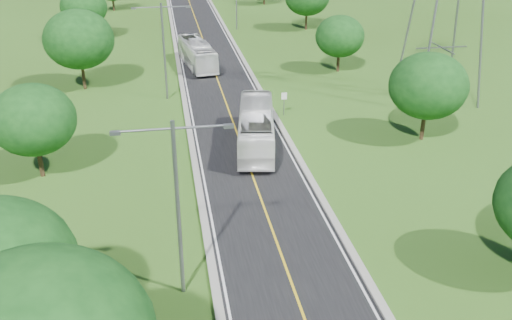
{
  "coord_description": "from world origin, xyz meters",
  "views": [
    {
      "loc": [
        -6.27,
        -13.64,
        19.74
      ],
      "look_at": [
        -0.31,
        21.78,
        3.0
      ],
      "focal_mm": 40.0,
      "sensor_mm": 36.0,
      "label": 1
    }
  ],
  "objects": [
    {
      "name": "tree_rc",
      "position": [
        15.0,
        52.0,
        4.33
      ],
      "size": [
        5.88,
        5.88,
        6.84
      ],
      "color": "black",
      "rests_on": "ground"
    },
    {
      "name": "road",
      "position": [
        0.0,
        66.0,
        0.03
      ],
      "size": [
        8.0,
        150.0,
        0.06
      ],
      "primitive_type": "cube",
      "color": "black",
      "rests_on": "ground"
    },
    {
      "name": "bus_inbound",
      "position": [
        -1.88,
        56.98,
        1.68
      ],
      "size": [
        4.33,
        11.89,
        3.24
      ],
      "primitive_type": "imported",
      "rotation": [
        0.0,
        0.0,
        0.14
      ],
      "color": "white",
      "rests_on": "road"
    },
    {
      "name": "tree_rb",
      "position": [
        16.0,
        30.0,
        4.95
      ],
      "size": [
        6.72,
        6.72,
        7.82
      ],
      "color": "black",
      "rests_on": "ground"
    },
    {
      "name": "curb_right",
      "position": [
        4.25,
        66.0,
        0.11
      ],
      "size": [
        0.5,
        150.0,
        0.22
      ],
      "primitive_type": "cube",
      "color": "gray",
      "rests_on": "ground"
    },
    {
      "name": "ground",
      "position": [
        0.0,
        60.0,
        0.0
      ],
      "size": [
        260.0,
        260.0,
        0.0
      ],
      "primitive_type": "plane",
      "color": "#2F5116",
      "rests_on": "ground"
    },
    {
      "name": "bus_outbound",
      "position": [
        1.25,
        30.89,
        1.76
      ],
      "size": [
        4.87,
        12.51,
        3.4
      ],
      "primitive_type": "imported",
      "rotation": [
        0.0,
        0.0,
        2.97
      ],
      "color": "white",
      "rests_on": "road"
    },
    {
      "name": "streetlight_near_left",
      "position": [
        -6.0,
        12.0,
        5.94
      ],
      "size": [
        5.9,
        0.25,
        10.0
      ],
      "color": "slate",
      "rests_on": "ground"
    },
    {
      "name": "tree_ld",
      "position": [
        -17.0,
        74.0,
        4.95
      ],
      "size": [
        6.72,
        6.72,
        7.82
      ],
      "color": "black",
      "rests_on": "ground"
    },
    {
      "name": "curb_left",
      "position": [
        -4.25,
        66.0,
        0.11
      ],
      "size": [
        0.5,
        150.0,
        0.22
      ],
      "primitive_type": "cube",
      "color": "gray",
      "rests_on": "ground"
    },
    {
      "name": "tree_lb",
      "position": [
        -16.0,
        28.0,
        4.64
      ],
      "size": [
        6.3,
        6.3,
        7.33
      ],
      "color": "black",
      "rests_on": "ground"
    },
    {
      "name": "streetlight_mid_left",
      "position": [
        -6.0,
        45.0,
        5.94
      ],
      "size": [
        5.9,
        0.25,
        10.0
      ],
      "color": "slate",
      "rests_on": "ground"
    },
    {
      "name": "tree_lc",
      "position": [
        -15.0,
        50.0,
        5.58
      ],
      "size": [
        7.56,
        7.56,
        8.79
      ],
      "color": "black",
      "rests_on": "ground"
    },
    {
      "name": "speed_limit_sign",
      "position": [
        5.2,
        37.98,
        1.6
      ],
      "size": [
        0.55,
        0.09,
        2.4
      ],
      "color": "slate",
      "rests_on": "ground"
    }
  ]
}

